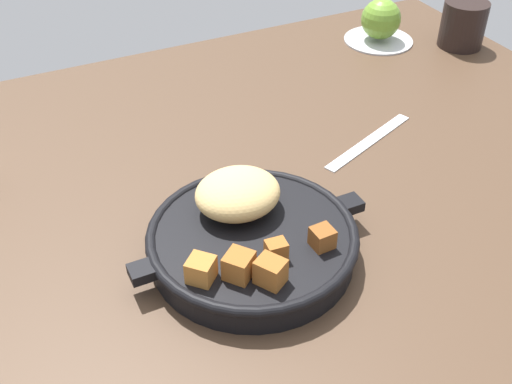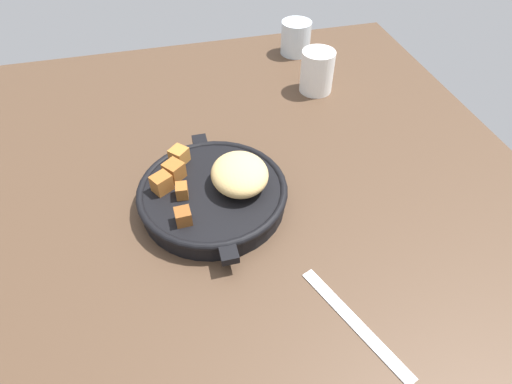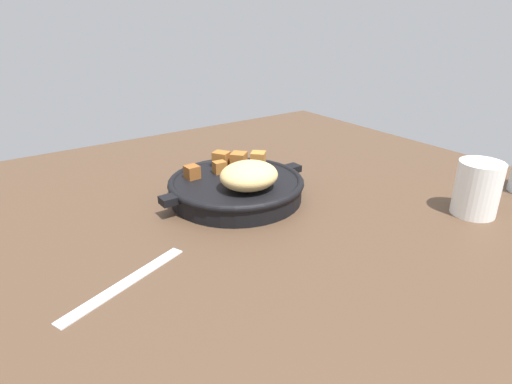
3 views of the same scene
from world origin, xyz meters
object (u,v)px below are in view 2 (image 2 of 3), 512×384
at_px(cast_iron_skillet, 215,191).
at_px(butter_knife, 355,322).
at_px(white_creamer_pitcher, 317,71).
at_px(water_glass_short, 296,38).

bearing_deg(cast_iron_skillet, butter_knife, 27.87).
height_order(butter_knife, white_creamer_pitcher, white_creamer_pitcher).
height_order(cast_iron_skillet, water_glass_short, cast_iron_skillet).
xyz_separation_m(water_glass_short, white_creamer_pitcher, (0.17, -0.01, 0.01)).
height_order(water_glass_short, white_creamer_pitcher, white_creamer_pitcher).
distance_m(cast_iron_skillet, butter_knife, 0.27).
bearing_deg(water_glass_short, butter_knife, -11.81).
height_order(butter_knife, water_glass_short, water_glass_short).
height_order(cast_iron_skillet, white_creamer_pitcher, white_creamer_pitcher).
xyz_separation_m(cast_iron_skillet, water_glass_short, (-0.44, 0.27, 0.01)).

